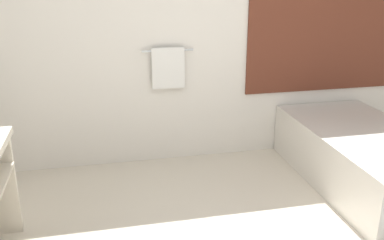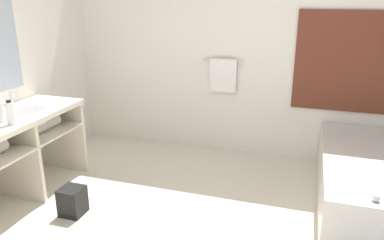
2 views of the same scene
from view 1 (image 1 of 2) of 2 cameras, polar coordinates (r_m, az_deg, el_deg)
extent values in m
cube|color=white|center=(4.27, 0.60, 12.21)|extent=(7.40, 0.06, 2.70)
cube|color=brown|center=(4.74, 17.30, 10.32)|extent=(1.70, 0.02, 1.10)
cylinder|color=silver|center=(4.17, -3.26, 9.23)|extent=(0.50, 0.02, 0.02)
cube|color=white|center=(4.20, -3.20, 6.92)|extent=(0.32, 0.04, 0.40)
cube|color=silver|center=(4.25, 22.00, -4.71)|extent=(0.97, 1.85, 0.51)
ellipsoid|color=white|center=(4.21, 22.17, -3.43)|extent=(0.70, 1.33, 0.30)
camera|label=2|loc=(1.67, 87.91, 1.12)|focal=35.00mm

